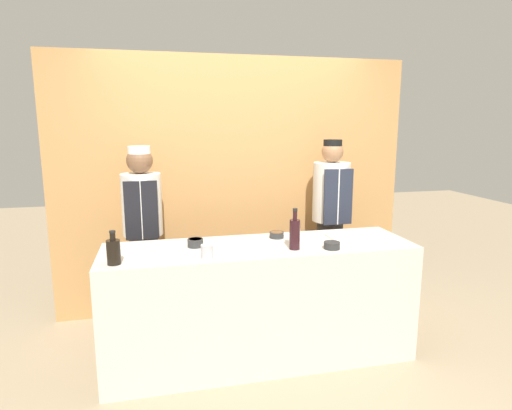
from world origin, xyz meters
name	(u,v)px	position (x,y,z in m)	size (l,w,h in m)	color
ground_plane	(260,356)	(0.00, 0.00, 0.00)	(14.00, 14.00, 0.00)	tan
cabinet_wall	(234,185)	(0.00, 1.08, 1.20)	(3.36, 0.18, 2.40)	#B7844C
counter	(260,302)	(0.00, 0.00, 0.45)	(2.30, 0.66, 0.90)	beige
sauce_bowl_green	(195,242)	(-0.47, 0.07, 0.93)	(0.12, 0.12, 0.06)	#2D2D2D
sauce_bowl_brown	(277,234)	(0.18, 0.18, 0.93)	(0.11, 0.11, 0.05)	#2D2D2D
sauce_bowl_white	(332,245)	(0.48, -0.20, 0.93)	(0.12, 0.12, 0.05)	#2D2D2D
cutting_board	(351,237)	(0.74, 0.03, 0.91)	(0.34, 0.25, 0.02)	white
bottle_wine	(295,233)	(0.22, -0.15, 1.02)	(0.08, 0.08, 0.30)	black
bottle_soy	(113,251)	(-1.01, -0.21, 0.99)	(0.09, 0.09, 0.22)	black
cup_steel	(207,252)	(-0.42, -0.22, 0.95)	(0.08, 0.08, 0.09)	#B7B7BC
chef_left	(143,231)	(-0.86, 0.71, 0.88)	(0.33, 0.33, 1.60)	#28282D
chef_right	(330,220)	(0.86, 0.71, 0.89)	(0.34, 0.34, 1.64)	#28282D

